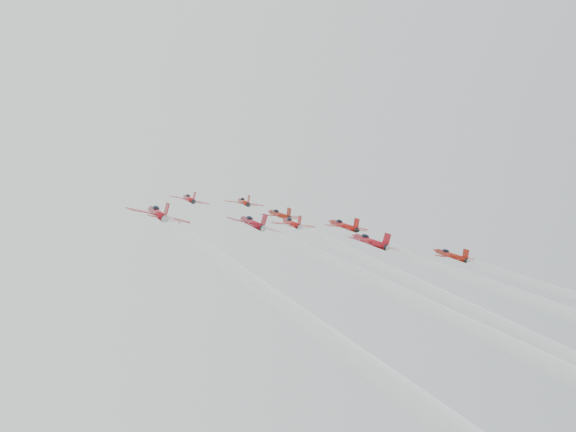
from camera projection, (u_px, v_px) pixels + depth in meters
name	position (u px, v px, depth m)	size (l,w,h in m)	color
jet_lead	(244.00, 202.00, 157.29)	(9.95, 12.89, 7.62)	#A51C0F
jet_row2_left	(189.00, 199.00, 135.27)	(8.82, 11.43, 6.76)	#AF1017
jet_row2_center	(280.00, 214.00, 138.70)	(9.38, 12.16, 7.18)	#9B1D0E
jet_row2_right	(344.00, 225.00, 142.26)	(10.52, 13.64, 8.06)	#B31511
jet_center	(408.00, 272.00, 83.04)	(8.91, 85.78, 46.60)	#B31211
jet_rear_farleft	(251.00, 294.00, 51.34)	(10.00, 96.27, 52.29)	#A20F18
jet_rear_left	(393.00, 294.00, 64.07)	(9.98, 95.99, 52.14)	maroon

